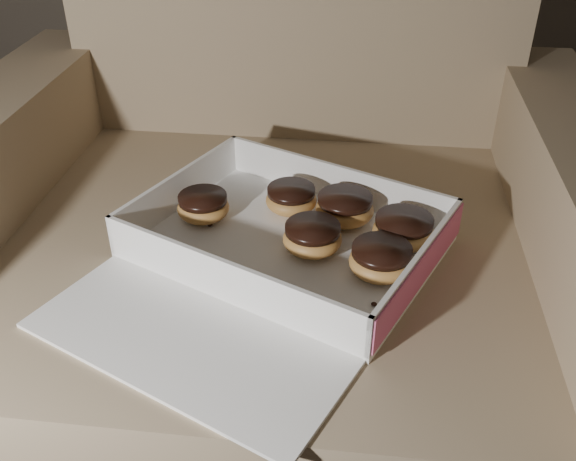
% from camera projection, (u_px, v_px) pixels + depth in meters
% --- Properties ---
extents(armchair, '(0.93, 0.79, 0.98)m').
position_uv_depth(armchair, '(275.00, 273.00, 1.01)').
color(armchair, tan).
rests_on(armchair, floor).
extents(bakery_box, '(0.51, 0.54, 0.06)m').
position_uv_depth(bakery_box, '(274.00, 256.00, 0.81)').
color(bakery_box, white).
rests_on(bakery_box, armchair).
extents(donut_a, '(0.07, 0.07, 0.04)m').
position_uv_depth(donut_a, '(291.00, 199.00, 0.90)').
color(donut_a, '#BC8741').
rests_on(donut_a, bakery_box).
extents(donut_b, '(0.07, 0.07, 0.04)m').
position_uv_depth(donut_b, '(203.00, 206.00, 0.88)').
color(donut_b, '#BC8741').
rests_on(donut_b, bakery_box).
extents(donut_c, '(0.08, 0.08, 0.04)m').
position_uv_depth(donut_c, '(345.00, 208.00, 0.88)').
color(donut_c, '#BC8741').
rests_on(donut_c, bakery_box).
extents(donut_d, '(0.08, 0.08, 0.04)m').
position_uv_depth(donut_d, '(312.00, 237.00, 0.82)').
color(donut_d, '#BC8741').
rests_on(donut_d, bakery_box).
extents(donut_e, '(0.08, 0.08, 0.04)m').
position_uv_depth(donut_e, '(381.00, 260.00, 0.78)').
color(donut_e, '#BC8741').
rests_on(donut_e, bakery_box).
extents(donut_f, '(0.08, 0.08, 0.04)m').
position_uv_depth(donut_f, '(403.00, 230.00, 0.83)').
color(donut_f, '#BC8741').
rests_on(donut_f, bakery_box).
extents(crumb_a, '(0.01, 0.01, 0.00)m').
position_uv_depth(crumb_a, '(210.00, 225.00, 0.88)').
color(crumb_a, black).
rests_on(crumb_a, bakery_box).
extents(crumb_b, '(0.01, 0.01, 0.00)m').
position_uv_depth(crumb_b, '(374.00, 304.00, 0.74)').
color(crumb_b, black).
rests_on(crumb_b, bakery_box).
extents(crumb_c, '(0.01, 0.01, 0.00)m').
position_uv_depth(crumb_c, '(244.00, 278.00, 0.78)').
color(crumb_c, black).
rests_on(crumb_c, bakery_box).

